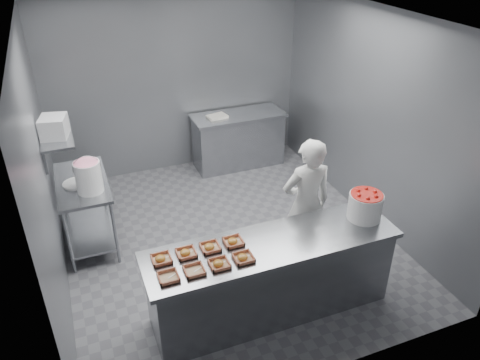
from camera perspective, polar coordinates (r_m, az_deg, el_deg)
name	(u,v)px	position (r m, az deg, el deg)	size (l,w,h in m)	color
floor	(227,239)	(6.20, -1.57, -7.15)	(4.50, 4.50, 0.00)	#4C4C51
ceiling	(223,17)	(5.03, -2.03, 19.22)	(4.50, 4.50, 0.00)	white
wall_back	(176,84)	(7.48, -7.80, 11.47)	(4.00, 0.04, 2.80)	slate
wall_left	(43,173)	(5.22, -22.87, 0.83)	(0.04, 4.50, 2.80)	slate
wall_right	(370,118)	(6.36, 15.54, 7.30)	(0.04, 4.50, 2.80)	slate
service_counter	(272,277)	(4.94, 3.88, -11.72)	(2.60, 0.70, 0.90)	slate
prep_table	(85,203)	(6.12, -18.33, -2.63)	(0.60, 1.20, 0.90)	slate
back_counter	(238,140)	(7.77, -0.21, 4.94)	(1.50, 0.60, 0.90)	slate
wall_shelf	(56,134)	(5.70, -21.53, 5.21)	(0.35, 0.90, 0.03)	slate
tray_0	(168,277)	(4.28, -8.73, -11.60)	(0.19, 0.18, 0.04)	tan
tray_1	(194,270)	(4.32, -5.59, -10.90)	(0.19, 0.18, 0.04)	tan
tray_2	(219,264)	(4.37, -2.57, -10.17)	(0.19, 0.18, 0.06)	tan
tray_3	(243,258)	(4.43, 0.40, -9.44)	(0.19, 0.18, 0.06)	tan
tray_4	(161,259)	(4.48, -9.59, -9.46)	(0.19, 0.18, 0.06)	tan
tray_5	(186,253)	(4.51, -6.60, -8.82)	(0.19, 0.18, 0.06)	tan
tray_6	(210,247)	(4.56, -3.68, -8.17)	(0.19, 0.18, 0.06)	tan
tray_7	(233,242)	(4.62, -0.83, -7.51)	(0.19, 0.18, 0.06)	tan
worker	(306,204)	(5.41, 8.05, -2.96)	(0.60, 0.39, 1.64)	silver
strawberry_tub	(365,205)	(5.09, 15.03, -2.97)	(0.36, 0.36, 0.30)	white
glaze_bucket	(88,176)	(5.63, -18.00, 0.44)	(0.32, 0.30, 0.46)	white
bucket_lid	(76,183)	(5.92, -19.39, -0.40)	(0.31, 0.31, 0.02)	white
rag	(86,163)	(6.36, -18.22, 1.95)	(0.13, 0.11, 0.02)	#CCB28C
appliance	(54,127)	(5.55, -21.73, 6.04)	(0.27, 0.31, 0.23)	gray
paper_stack	(217,116)	(7.47, -2.80, 7.74)	(0.30, 0.22, 0.04)	silver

